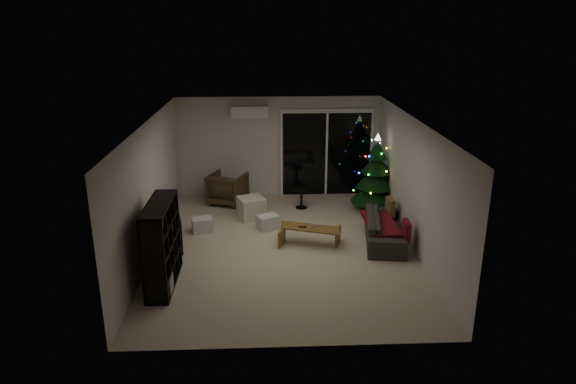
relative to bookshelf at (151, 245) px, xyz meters
name	(u,v)px	position (x,y,z in m)	size (l,w,h in m)	color
room	(302,176)	(2.71, 2.86, 0.29)	(6.50, 7.51, 2.60)	beige
bookshelf	(151,245)	(0.00, 0.00, 0.00)	(0.37, 1.45, 1.45)	black
media_cabinet	(169,229)	(0.00, 1.59, -0.38)	(0.42, 1.11, 0.69)	black
stereo	(168,209)	(0.00, 1.59, 0.04)	(0.35, 0.42, 0.15)	black
armchair	(227,188)	(0.99, 4.01, -0.35)	(0.81, 0.83, 0.76)	#513C24
ottoman	(251,208)	(1.58, 2.98, -0.48)	(0.54, 0.54, 0.49)	beige
cardboard_box_a	(202,225)	(0.56, 2.25, -0.57)	(0.42, 0.32, 0.30)	silver
cardboard_box_b	(268,222)	(1.95, 2.34, -0.57)	(0.44, 0.33, 0.30)	silver
side_table	(301,199)	(2.76, 3.60, -0.49)	(0.37, 0.37, 0.46)	black
floor_lamp	(239,163)	(1.24, 4.76, 0.08)	(0.26, 0.26, 1.61)	black
sofa	(385,228)	(4.30, 1.59, -0.45)	(1.88, 0.74, 0.55)	#373932
sofa_throw	(380,223)	(4.20, 1.59, -0.33)	(0.59, 1.36, 0.05)	maroon
cushion_a	(390,207)	(4.55, 2.24, -0.23)	(0.11, 0.36, 0.36)	olive
cushion_b	(406,231)	(4.55, 0.94, -0.23)	(0.11, 0.36, 0.36)	maroon
coffee_table	(310,236)	(2.78, 1.48, -0.54)	(1.18, 0.41, 0.37)	brown
remote_a	(303,227)	(2.63, 1.48, -0.34)	(0.15, 0.04, 0.02)	black
remote_b	(315,226)	(2.88, 1.53, -0.34)	(0.14, 0.04, 0.02)	slate
christmas_tree	(376,172)	(4.47, 3.42, 0.19)	(1.13, 1.13, 1.83)	#134116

